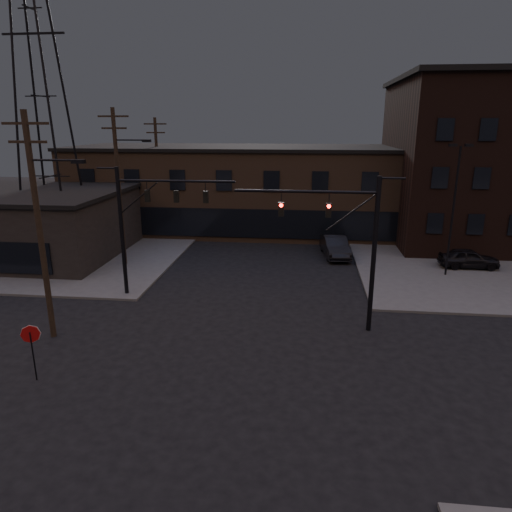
# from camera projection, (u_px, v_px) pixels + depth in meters

# --- Properties ---
(ground) EXTENTS (140.00, 140.00, 0.00)m
(ground) POSITION_uv_depth(u_px,v_px,m) (232.00, 366.00, 20.26)
(ground) COLOR black
(ground) RESTS_ON ground
(sidewalk_nw) EXTENTS (30.00, 30.00, 0.15)m
(sidewalk_nw) POSITION_uv_depth(u_px,v_px,m) (42.00, 236.00, 43.58)
(sidewalk_nw) COLOR #474744
(sidewalk_nw) RESTS_ON ground
(building_row) EXTENTS (40.00, 12.00, 8.00)m
(building_row) POSITION_uv_depth(u_px,v_px,m) (276.00, 190.00, 45.89)
(building_row) COLOR brown
(building_row) RESTS_ON ground
(building_left) EXTENTS (16.00, 12.00, 5.00)m
(building_left) POSITION_uv_depth(u_px,v_px,m) (20.00, 225.00, 36.97)
(building_left) COLOR black
(building_left) RESTS_ON ground
(traffic_signal_near) EXTENTS (7.12, 0.24, 8.00)m
(traffic_signal_near) POSITION_uv_depth(u_px,v_px,m) (352.00, 238.00, 22.62)
(traffic_signal_near) COLOR black
(traffic_signal_near) RESTS_ON ground
(traffic_signal_far) EXTENTS (7.12, 0.24, 8.00)m
(traffic_signal_far) POSITION_uv_depth(u_px,v_px,m) (141.00, 217.00, 27.22)
(traffic_signal_far) COLOR black
(traffic_signal_far) RESTS_ON ground
(stop_sign) EXTENTS (0.72, 0.33, 2.48)m
(stop_sign) POSITION_uv_depth(u_px,v_px,m) (31.00, 340.00, 18.70)
(stop_sign) COLOR black
(stop_sign) RESTS_ON ground
(utility_pole_near) EXTENTS (3.70, 0.28, 11.00)m
(utility_pole_near) POSITION_uv_depth(u_px,v_px,m) (40.00, 223.00, 21.54)
(utility_pole_near) COLOR black
(utility_pole_near) RESTS_ON ground
(utility_pole_mid) EXTENTS (3.70, 0.28, 11.50)m
(utility_pole_mid) POSITION_uv_depth(u_px,v_px,m) (120.00, 185.00, 33.03)
(utility_pole_mid) COLOR black
(utility_pole_mid) RESTS_ON ground
(utility_pole_far) EXTENTS (2.20, 0.28, 11.00)m
(utility_pole_far) POSITION_uv_depth(u_px,v_px,m) (158.00, 173.00, 44.70)
(utility_pole_far) COLOR black
(utility_pole_far) RESTS_ON ground
(transmission_tower) EXTENTS (7.00, 7.00, 25.00)m
(transmission_tower) POSITION_uv_depth(u_px,v_px,m) (41.00, 96.00, 35.89)
(transmission_tower) COLOR black
(transmission_tower) RESTS_ON ground
(lot_light_a) EXTENTS (1.50, 0.28, 9.14)m
(lot_light_a) POSITION_uv_depth(u_px,v_px,m) (454.00, 199.00, 30.72)
(lot_light_a) COLOR black
(lot_light_a) RESTS_ON ground
(parked_car_lot_a) EXTENTS (4.23, 1.72, 1.44)m
(parked_car_lot_a) POSITION_uv_depth(u_px,v_px,m) (469.00, 258.00, 33.57)
(parked_car_lot_a) COLOR black
(parked_car_lot_a) RESTS_ON sidewalk_ne
(parked_car_lot_b) EXTENTS (4.84, 2.23, 1.37)m
(parked_car_lot_b) POSITION_uv_depth(u_px,v_px,m) (493.00, 234.00, 41.16)
(parked_car_lot_b) COLOR #AAA9AC
(parked_car_lot_b) RESTS_ON sidewalk_ne
(car_crossing) EXTENTS (2.44, 5.30, 1.68)m
(car_crossing) POSITION_uv_depth(u_px,v_px,m) (335.00, 246.00, 36.98)
(car_crossing) COLOR black
(car_crossing) RESTS_ON ground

